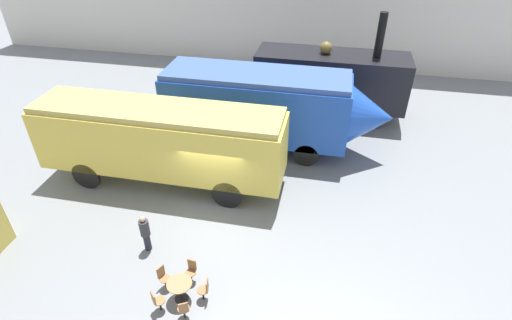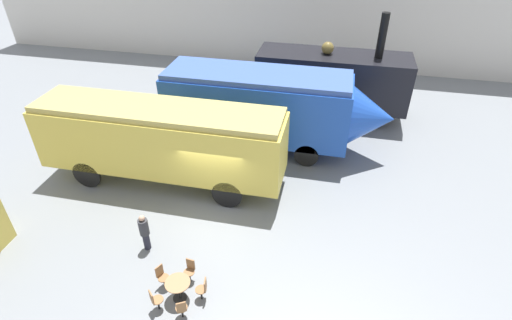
{
  "view_description": "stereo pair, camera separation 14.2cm",
  "coord_description": "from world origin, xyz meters",
  "px_view_note": "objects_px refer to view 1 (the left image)",
  "views": [
    {
      "loc": [
        4.15,
        -11.96,
        10.68
      ],
      "look_at": [
        1.47,
        1.0,
        1.6
      ],
      "focal_mm": 28.0,
      "sensor_mm": 36.0,
      "label": 1
    },
    {
      "loc": [
        4.29,
        -11.93,
        10.68
      ],
      "look_at": [
        1.47,
        1.0,
        1.6
      ],
      "focal_mm": 28.0,
      "sensor_mm": 36.0,
      "label": 2
    }
  ],
  "objects_px": {
    "streamlined_locomotive": "(274,106)",
    "passenger_coach_vintage": "(160,139)",
    "visitor_person": "(145,232)",
    "steam_locomotive": "(331,78)",
    "cafe_chair_0": "(191,269)",
    "cafe_table_near": "(180,287)"
  },
  "relations": [
    {
      "from": "cafe_chair_0",
      "to": "streamlined_locomotive",
      "type": "bearing_deg",
      "value": 179.67
    },
    {
      "from": "cafe_chair_0",
      "to": "visitor_person",
      "type": "relative_size",
      "value": 0.57
    },
    {
      "from": "streamlined_locomotive",
      "to": "passenger_coach_vintage",
      "type": "xyz_separation_m",
      "value": [
        -4.07,
        -3.72,
        -0.07
      ]
    },
    {
      "from": "passenger_coach_vintage",
      "to": "cafe_chair_0",
      "type": "relative_size",
      "value": 11.78
    },
    {
      "from": "visitor_person",
      "to": "passenger_coach_vintage",
      "type": "bearing_deg",
      "value": 102.99
    },
    {
      "from": "streamlined_locomotive",
      "to": "steam_locomotive",
      "type": "bearing_deg",
      "value": 58.74
    },
    {
      "from": "cafe_table_near",
      "to": "visitor_person",
      "type": "bearing_deg",
      "value": 137.31
    },
    {
      "from": "visitor_person",
      "to": "cafe_table_near",
      "type": "bearing_deg",
      "value": -42.69
    },
    {
      "from": "passenger_coach_vintage",
      "to": "visitor_person",
      "type": "height_order",
      "value": "passenger_coach_vintage"
    },
    {
      "from": "cafe_chair_0",
      "to": "visitor_person",
      "type": "xyz_separation_m",
      "value": [
        -1.99,
        0.99,
        0.31
      ]
    },
    {
      "from": "steam_locomotive",
      "to": "passenger_coach_vintage",
      "type": "bearing_deg",
      "value": -130.05
    },
    {
      "from": "steam_locomotive",
      "to": "cafe_chair_0",
      "type": "height_order",
      "value": "steam_locomotive"
    },
    {
      "from": "passenger_coach_vintage",
      "to": "streamlined_locomotive",
      "type": "bearing_deg",
      "value": 42.43
    },
    {
      "from": "passenger_coach_vintage",
      "to": "visitor_person",
      "type": "distance_m",
      "value": 4.23
    },
    {
      "from": "cafe_chair_0",
      "to": "passenger_coach_vintage",
      "type": "bearing_deg",
      "value": -141.96
    },
    {
      "from": "cafe_table_near",
      "to": "cafe_chair_0",
      "type": "bearing_deg",
      "value": 82.55
    },
    {
      "from": "passenger_coach_vintage",
      "to": "visitor_person",
      "type": "relative_size",
      "value": 6.69
    },
    {
      "from": "steam_locomotive",
      "to": "passenger_coach_vintage",
      "type": "distance_m",
      "value": 10.14
    },
    {
      "from": "steam_locomotive",
      "to": "visitor_person",
      "type": "height_order",
      "value": "steam_locomotive"
    },
    {
      "from": "cafe_table_near",
      "to": "visitor_person",
      "type": "height_order",
      "value": "visitor_person"
    },
    {
      "from": "passenger_coach_vintage",
      "to": "cafe_table_near",
      "type": "relative_size",
      "value": 13.06
    },
    {
      "from": "streamlined_locomotive",
      "to": "visitor_person",
      "type": "bearing_deg",
      "value": -112.56
    }
  ]
}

